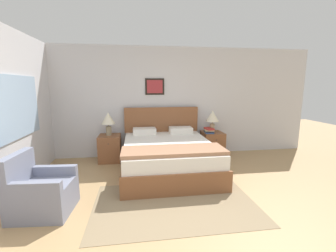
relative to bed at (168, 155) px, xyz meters
name	(u,v)px	position (x,y,z in m)	size (l,w,h in m)	color
ground_plane	(195,234)	(0.03, -2.00, -0.32)	(16.00, 16.00, 0.00)	tan
wall_back	(162,102)	(0.03, 1.15, 0.98)	(7.48, 0.09, 2.60)	silver
wall_left	(12,111)	(-2.54, -0.44, 0.98)	(0.08, 5.52, 2.60)	silver
area_rug_main	(175,204)	(-0.08, -1.30, -0.32)	(2.33, 1.49, 0.01)	#897556
bed	(168,155)	(0.00, 0.00, 0.00)	(1.76, 2.16, 1.19)	brown
armchair	(40,193)	(-1.90, -1.25, -0.04)	(0.77, 0.71, 0.83)	gray
nightstand_near_window	(110,148)	(-1.21, 0.81, -0.03)	(0.48, 0.54, 0.59)	brown
nightstand_by_door	(212,144)	(1.21, 0.81, -0.03)	(0.48, 0.54, 0.59)	brown
table_lamp_near_window	(108,119)	(-1.22, 0.83, 0.63)	(0.30, 0.30, 0.52)	gray
table_lamp_by_door	(213,117)	(1.20, 0.83, 0.63)	(0.30, 0.30, 0.52)	gray
book_thick_bottom	(209,132)	(1.10, 0.76, 0.28)	(0.23, 0.28, 0.02)	#335693
book_hardcover_middle	(209,131)	(1.10, 0.76, 0.30)	(0.21, 0.24, 0.02)	#232328
book_novel_upper	(209,130)	(1.10, 0.76, 0.33)	(0.24, 0.24, 0.03)	beige
book_slim_near_top	(209,129)	(1.10, 0.76, 0.37)	(0.19, 0.29, 0.04)	#B7332D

